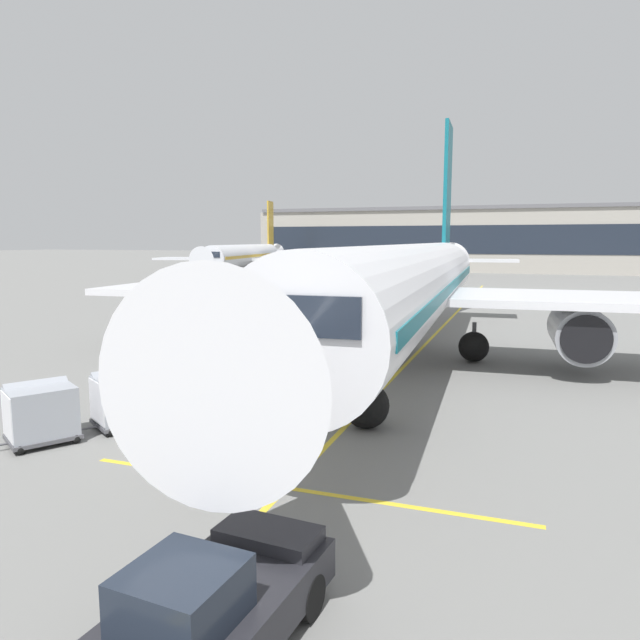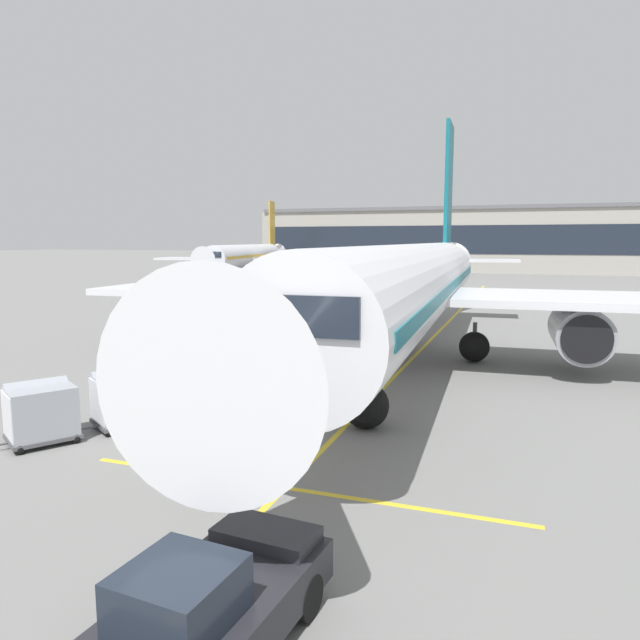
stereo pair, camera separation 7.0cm
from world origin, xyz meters
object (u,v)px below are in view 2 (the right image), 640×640
Objects in this scene: ground_crew_by_carts at (177,391)px; ground_crew_wingwalker at (157,374)px; belt_loader at (241,384)px; ground_crew_by_loader at (178,403)px; baggage_cart_lead at (125,398)px; safety_cone_wingtip at (312,351)px; distant_airplane at (247,256)px; parked_airplane at (415,286)px; safety_cone_engine_keepout at (227,364)px; baggage_cart_second at (41,411)px; ground_crew_marshaller at (215,399)px; pushback_tug at (209,607)px.

ground_crew_by_carts is 2.98m from ground_crew_wingwalker.
ground_crew_by_carts is (-1.43, -2.11, 0.13)m from belt_loader.
ground_crew_by_carts is (-0.85, 1.26, 0.00)m from ground_crew_by_loader.
baggage_cart_lead is 1.56× the size of ground_crew_wingwalker.
belt_loader is at bearing -85.74° from safety_cone_wingtip.
distant_airplane reaches higher than safety_cone_wingtip.
safety_cone_engine_keepout is at bearing -147.61° from parked_airplane.
baggage_cart_lead is at bearing 57.12° from baggage_cart_second.
ground_crew_wingwalker reaches higher than safety_cone_wingtip.
ground_crew_wingwalker is (-3.98, 2.39, 0.00)m from ground_crew_marshaller.
belt_loader is 1.77× the size of baggage_cart_second.
parked_airplane is 22.85m from pushback_tug.
safety_cone_engine_keepout is at bearing 95.65° from baggage_cart_lead.
parked_airplane is 61.18× the size of safety_cone_wingtip.
baggage_cart_second is 4.40m from ground_crew_by_carts.
distant_airplane reaches higher than safety_cone_engine_keepout.
safety_cone_engine_keepout is at bearing 123.60° from belt_loader.
distant_airplane reaches higher than baggage_cart_second.
baggage_cart_lead is at bearing -162.97° from ground_crew_marshaller.
safety_cone_wingtip is (-6.48, 21.82, -0.46)m from pushback_tug.
pushback_tug is (8.39, -8.76, -0.17)m from baggage_cart_lead.
distant_airplane is (-34.92, 71.80, 2.62)m from ground_crew_marshaller.
ground_crew_by_carts is at bearing 166.39° from ground_crew_marshaller.
pushback_tug is at bearing -87.12° from parked_airplane.
baggage_cart_lead reaches higher than ground_crew_by_carts.
ground_crew_by_loader is at bearing -56.22° from ground_crew_by_carts.
ground_crew_by_loader is at bearing 33.17° from baggage_cart_second.
ground_crew_by_loader is 1.52m from ground_crew_by_carts.
baggage_cart_second reaches higher than ground_crew_by_carts.
ground_crew_marshaller is (1.74, -0.42, 0.00)m from ground_crew_by_carts.
belt_loader is 3.67m from ground_crew_wingwalker.
safety_cone_engine_keepout is at bearing 88.17° from ground_crew_wingwalker.
belt_loader reaches higher than baggage_cart_lead.
safety_cone_engine_keepout is (-9.25, 17.45, -0.49)m from pushback_tug.
ground_crew_by_carts is 0.04× the size of distant_airplane.
belt_loader is 2.55m from ground_crew_by_carts.
baggage_cart_lead is 1.00× the size of baggage_cart_second.
distant_airplane is (-30.54, 74.91, 2.62)m from baggage_cart_second.
baggage_cart_second is 3.66× the size of safety_cone_wingtip.
parked_airplane is 15.03m from ground_crew_by_loader.
baggage_cart_second is 5.52m from ground_crew_wingwalker.
baggage_cart_lead is (-2.63, -3.43, 0.13)m from belt_loader.
ground_crew_by_loader is 0.04× the size of distant_airplane.
ground_crew_wingwalker is (-8.29, -10.55, -2.98)m from parked_airplane.
ground_crew_by_carts is 1.00× the size of ground_crew_marshaller.
safety_cone_engine_keepout is (-2.91, 8.63, -0.66)m from ground_crew_by_loader.
ground_crew_wingwalker is (-1.03, 3.29, -0.00)m from baggage_cart_lead.
safety_cone_wingtip is at bearing 90.58° from ground_crew_by_loader.
ground_crew_marshaller is 0.04× the size of distant_airplane.
parked_airplane reaches higher than belt_loader.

